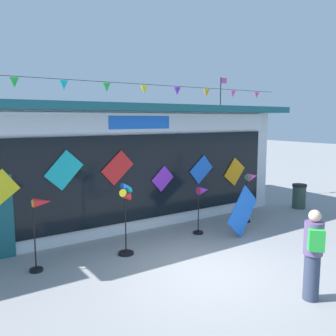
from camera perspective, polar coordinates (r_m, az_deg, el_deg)
name	(u,v)px	position (r m, az deg, el deg)	size (l,w,h in m)	color
ground_plane	(199,269)	(8.21, 4.98, -15.73)	(80.00, 80.00, 0.00)	gray
kite_shop_building	(107,161)	(12.38, -9.73, 1.15)	(11.26, 5.40, 4.97)	silver
wind_spinner_far_left	(40,218)	(8.24, -19.62, -7.46)	(0.54, 0.28, 1.61)	black
wind_spinner_left	(126,207)	(8.67, -6.71, -6.14)	(0.44, 0.37, 1.79)	black
wind_spinner_center_left	(202,199)	(10.36, 5.44, -4.95)	(0.51, 0.29, 1.37)	black
wind_spinner_center_right	(251,184)	(11.80, 13.08, -2.49)	(0.72, 0.36, 1.57)	black
person_mid_plaza	(313,253)	(7.10, 22.04, -12.42)	(0.46, 0.46, 1.68)	#333D56
trash_bin	(299,196)	(14.15, 20.09, -4.19)	(0.52, 0.52, 0.89)	#2D4238
display_kite_on_ground	(243,211)	(10.38, 11.77, -6.71)	(0.71, 0.03, 1.30)	blue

